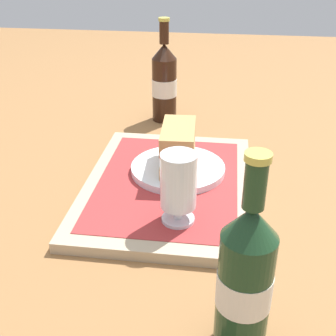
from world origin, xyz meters
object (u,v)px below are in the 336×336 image
object	(u,v)px
plate	(178,169)
beer_glass	(178,184)
sandwich	(178,147)
second_bottle	(164,82)
beer_bottle	(245,279)

from	to	relation	value
plate	beer_glass	bearing A→B (deg)	6.63
plate	sandwich	xyz separation A→B (m)	(0.00, 0.00, 0.05)
sandwich	second_bottle	distance (m)	0.34
beer_bottle	second_bottle	xyz separation A→B (m)	(-0.72, -0.20, 0.00)
plate	beer_bottle	bearing A→B (deg)	17.19
plate	second_bottle	world-z (taller)	second_bottle
second_bottle	beer_bottle	bearing A→B (deg)	15.23
beer_glass	beer_bottle	distance (m)	0.25
plate	second_bottle	distance (m)	0.34
plate	beer_bottle	distance (m)	0.42
plate	sandwich	size ratio (longest dim) A/B	1.41
plate	beer_glass	size ratio (longest dim) A/B	1.52
plate	sandwich	bearing A→B (deg)	2.92
sandwich	beer_bottle	distance (m)	0.41
beer_glass	beer_bottle	world-z (taller)	beer_bottle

